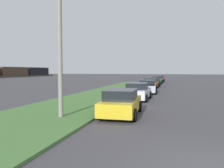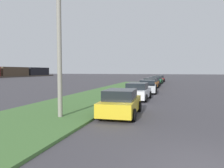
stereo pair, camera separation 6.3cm
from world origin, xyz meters
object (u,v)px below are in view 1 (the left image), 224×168
parked_car_white (138,91)px  parked_car_silver (148,87)px  parked_car_yellow (121,103)px  parked_car_red (160,79)px  parked_car_orange (151,83)px  parked_car_black (154,81)px  streetlight (67,34)px  parked_car_green (157,80)px

parked_car_white → parked_car_silver: bearing=-0.9°
parked_car_silver → parked_car_yellow: bearing=176.2°
parked_car_red → parked_car_yellow: bearing=-178.1°
parked_car_orange → parked_car_black: bearing=2.2°
parked_car_white → streetlight: 9.51m
parked_car_yellow → parked_car_white: bearing=-1.6°
parked_car_silver → parked_car_black: 12.10m
parked_car_red → streetlight: bearing=178.3°
parked_car_white → parked_car_black: size_ratio=0.99×
parked_car_silver → parked_car_orange: same height
parked_car_yellow → parked_car_green: size_ratio=1.00×
parked_car_silver → parked_car_green: (18.08, 0.16, 0.00)m
parked_car_white → parked_car_silver: size_ratio=0.99×
parked_car_orange → parked_car_black: (5.68, -0.05, 0.00)m
parked_car_yellow → parked_car_black: bearing=-2.2°
parked_car_yellow → streetlight: size_ratio=0.58×
parked_car_white → parked_car_red: (30.49, -0.19, 0.00)m
parked_car_orange → parked_car_red: size_ratio=1.00×
parked_car_red → parked_car_orange: bearing=-178.8°
parked_car_white → parked_car_orange: (12.31, 0.07, 0.00)m
parked_car_silver → parked_car_red: same height
parked_car_white → parked_car_green: bearing=1.0°
parked_car_orange → streetlight: streetlight is taller
parked_car_yellow → parked_car_green: (30.76, 0.05, 0.00)m
parked_car_silver → parked_car_red: bearing=-3.3°
parked_car_black → parked_car_red: bearing=-3.3°
streetlight → parked_car_green: bearing=-4.3°
parked_car_black → streetlight: bearing=172.6°
parked_car_silver → parked_car_red: (24.59, 0.01, 0.00)m
parked_car_yellow → parked_car_silver: same height
parked_car_white → parked_car_orange: same height
parked_car_orange → parked_car_red: (18.18, -0.26, 0.00)m
parked_car_orange → parked_car_black: 5.68m
parked_car_orange → parked_car_green: 11.67m
parked_car_white → streetlight: size_ratio=0.58×
parked_car_white → parked_car_orange: 12.31m
parked_car_silver → parked_car_orange: 6.42m
parked_car_green → parked_car_black: bearing=-177.7°
parked_car_green → parked_car_orange: bearing=-177.6°
parked_car_green → parked_car_silver: bearing=-176.5°
streetlight → parked_car_silver: bearing=-10.2°
parked_car_silver → parked_car_green: same height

